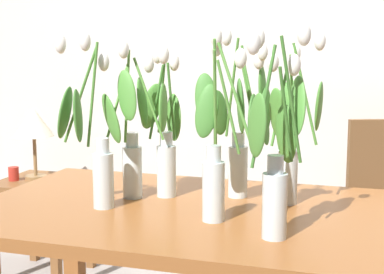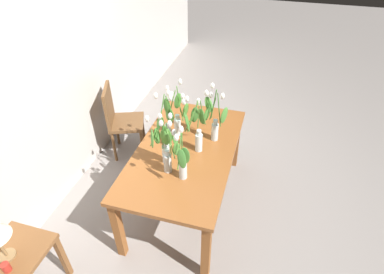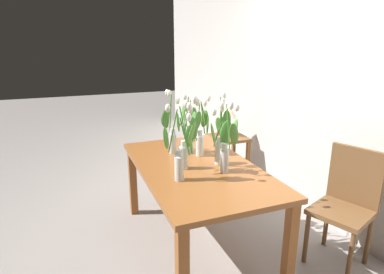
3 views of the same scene
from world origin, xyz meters
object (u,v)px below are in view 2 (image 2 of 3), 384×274
at_px(tulip_vase_2, 177,116).
at_px(tulip_vase_6, 170,152).
at_px(dining_chair, 119,118).
at_px(side_table, 20,260).
at_px(tulip_vase_5, 183,164).
at_px(tulip_vase_3, 167,123).
at_px(pillar_candle, 6,267).
at_px(tulip_vase_4, 163,145).
at_px(tulip_vase_1, 196,128).
at_px(dining_table, 186,157).
at_px(tulip_vase_0, 214,121).

xyz_separation_m(tulip_vase_2, tulip_vase_6, (-0.52, -0.10, -0.00)).
relative_size(dining_chair, side_table, 1.69).
bearing_deg(tulip_vase_5, tulip_vase_2, 21.91).
distance_m(tulip_vase_3, pillar_candle, 1.63).
bearing_deg(tulip_vase_2, tulip_vase_4, -178.30).
height_order(tulip_vase_6, dining_chair, tulip_vase_6).
height_order(tulip_vase_1, side_table, tulip_vase_1).
xyz_separation_m(tulip_vase_4, tulip_vase_6, (-0.07, -0.09, 0.01)).
bearing_deg(dining_table, tulip_vase_6, 171.85).
xyz_separation_m(tulip_vase_2, pillar_candle, (-1.60, 0.73, -0.36)).
distance_m(tulip_vase_1, dining_chair, 1.32).
distance_m(dining_table, tulip_vase_3, 0.38).
relative_size(tulip_vase_6, dining_chair, 0.58).
height_order(dining_table, tulip_vase_6, tulip_vase_6).
distance_m(tulip_vase_4, pillar_candle, 1.42).
bearing_deg(pillar_candle, dining_chair, 3.91).
relative_size(tulip_vase_1, side_table, 1.05).
bearing_deg(dining_table, tulip_vase_5, -166.20).
bearing_deg(tulip_vase_4, pillar_candle, 146.94).
bearing_deg(tulip_vase_4, side_table, 141.45).
height_order(tulip_vase_2, tulip_vase_5, tulip_vase_2).
bearing_deg(tulip_vase_4, tulip_vase_6, -129.59).
xyz_separation_m(dining_table, tulip_vase_1, (0.04, -0.09, 0.33)).
distance_m(tulip_vase_0, tulip_vase_6, 0.60).
height_order(tulip_vase_2, tulip_vase_6, tulip_vase_2).
xyz_separation_m(tulip_vase_1, tulip_vase_5, (-0.42, -0.00, -0.05)).
bearing_deg(tulip_vase_6, tulip_vase_2, 11.25).
distance_m(dining_table, tulip_vase_2, 0.40).
xyz_separation_m(tulip_vase_3, tulip_vase_6, (-0.36, -0.15, -0.02)).
relative_size(tulip_vase_2, dining_chair, 0.61).
bearing_deg(tulip_vase_3, dining_chair, 56.50).
bearing_deg(tulip_vase_0, pillar_candle, 145.70).
bearing_deg(dining_chair, tulip_vase_6, -132.85).
xyz_separation_m(tulip_vase_0, pillar_candle, (-1.61, 1.10, -0.36)).
distance_m(tulip_vase_0, tulip_vase_5, 0.63).
xyz_separation_m(tulip_vase_1, side_table, (-1.28, 1.03, -0.54)).
bearing_deg(tulip_vase_3, pillar_candle, 154.24).
bearing_deg(tulip_vase_0, dining_chair, 73.41).
distance_m(tulip_vase_1, pillar_candle, 1.76).
height_order(tulip_vase_1, tulip_vase_2, tulip_vase_1).
bearing_deg(pillar_candle, tulip_vase_6, -37.97).
distance_m(dining_chair, pillar_candle, 1.98).
height_order(tulip_vase_3, tulip_vase_5, tulip_vase_3).
bearing_deg(tulip_vase_5, tulip_vase_0, -11.21).
distance_m(tulip_vase_4, tulip_vase_5, 0.28).
xyz_separation_m(tulip_vase_4, side_table, (-1.01, 0.81, -0.51)).
distance_m(dining_table, pillar_candle, 1.64).
bearing_deg(side_table, tulip_vase_2, -28.56).
distance_m(tulip_vase_5, pillar_candle, 1.43).
bearing_deg(tulip_vase_5, tulip_vase_4, 55.94).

